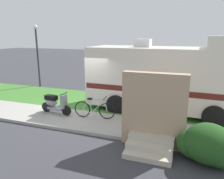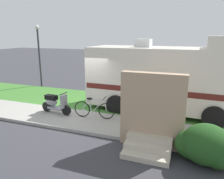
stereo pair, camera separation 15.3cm
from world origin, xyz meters
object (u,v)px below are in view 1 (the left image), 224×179
(scooter, at_px, (55,103))
(bicycle, at_px, (94,109))
(street_lamp_post, at_px, (37,50))
(motorhome_rv, at_px, (167,77))
(pickup_truck_near, at_px, (171,75))
(bottle_green, at_px, (168,131))
(bottle_spare, at_px, (126,127))

(scooter, height_order, bicycle, scooter)
(scooter, distance_m, street_lamp_post, 6.50)
(motorhome_rv, height_order, street_lamp_post, street_lamp_post)
(bicycle, xyz_separation_m, pickup_truck_near, (2.52, 6.43, 0.50))
(bicycle, height_order, bottle_green, bicycle)
(bottle_green, height_order, street_lamp_post, street_lamp_post)
(motorhome_rv, xyz_separation_m, pickup_truck_near, (-0.13, 4.33, -0.64))
(motorhome_rv, relative_size, bicycle, 4.00)
(pickup_truck_near, relative_size, bottle_spare, 19.42)
(bottle_green, bearing_deg, scooter, 174.73)
(bicycle, height_order, bottle_spare, bicycle)
(motorhome_rv, distance_m, bottle_spare, 3.36)
(scooter, xyz_separation_m, street_lamp_post, (-4.24, 4.53, 1.93))
(bicycle, distance_m, bottle_green, 3.10)
(scooter, bearing_deg, bicycle, 1.97)
(bottle_green, distance_m, street_lamp_post, 10.68)
(motorhome_rv, height_order, bottle_spare, motorhome_rv)
(bottle_green, bearing_deg, bicycle, 170.36)
(bicycle, relative_size, bottle_spare, 6.11)
(scooter, height_order, bottle_spare, scooter)
(motorhome_rv, bearing_deg, scooter, -154.48)
(motorhome_rv, xyz_separation_m, scooter, (-4.52, -2.16, -1.07))
(scooter, xyz_separation_m, bottle_green, (4.92, -0.45, -0.35))
(motorhome_rv, xyz_separation_m, bottle_spare, (-1.07, -2.85, -1.41))
(bottle_green, height_order, bottle_spare, bottle_spare)
(bicycle, relative_size, bottle_green, 6.91)
(motorhome_rv, relative_size, street_lamp_post, 1.69)
(bottle_green, relative_size, street_lamp_post, 0.06)
(bottle_green, bearing_deg, bottle_spare, -170.74)
(bicycle, relative_size, street_lamp_post, 0.42)
(bottle_spare, height_order, street_lamp_post, street_lamp_post)
(bottle_green, distance_m, bottle_spare, 1.49)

